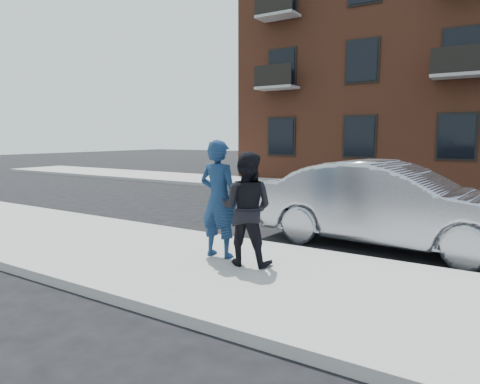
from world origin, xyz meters
The scene contains 8 objects.
ground centered at (0.00, 0.00, 0.00)m, with size 100.00×100.00×0.00m, color black.
near_sidewalk centered at (0.00, -0.25, 0.07)m, with size 50.00×3.50×0.15m, color gray.
near_curb centered at (0.00, 1.55, 0.07)m, with size 50.00×0.10×0.15m, color #999691.
far_sidewalk centered at (0.00, 11.25, 0.07)m, with size 50.00×3.50×0.15m, color gray.
far_curb centered at (0.00, 9.45, 0.07)m, with size 50.00×0.10×0.15m, color #999691.
silver_sedan centered at (0.00, 3.01, 0.86)m, with size 1.82×5.21×1.72m, color #999BA3.
man_hoodie centered at (-2.18, 0.22, 1.15)m, with size 0.74×0.53×2.00m.
man_peacoat centered at (-1.56, 0.10, 1.06)m, with size 1.01×0.86×1.82m.
Camera 1 is at (1.98, -5.65, 2.21)m, focal length 32.00 mm.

